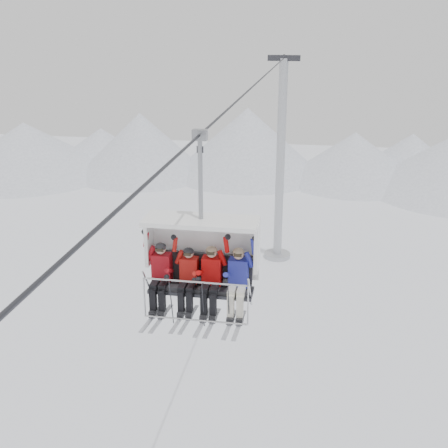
% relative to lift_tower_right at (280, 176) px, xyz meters
% --- Properties ---
extents(ridgeline, '(72.00, 21.00, 7.00)m').
position_rel_lift_tower_right_xyz_m(ridgeline, '(-1.58, 20.05, -2.94)').
color(ridgeline, white).
rests_on(ridgeline, ground).
extents(lift_tower_right, '(2.00, 1.80, 13.48)m').
position_rel_lift_tower_right_xyz_m(lift_tower_right, '(0.00, 0.00, 0.00)').
color(lift_tower_right, '#AAACB1').
rests_on(lift_tower_right, ground).
extents(haul_cable, '(0.06, 50.00, 0.06)m').
position_rel_lift_tower_right_xyz_m(haul_cable, '(0.00, -22.00, 7.52)').
color(haul_cable, '#2D2D32').
rests_on(haul_cable, lift_tower_left).
extents(chairlift_carrier, '(2.46, 1.17, 3.98)m').
position_rel_lift_tower_right_xyz_m(chairlift_carrier, '(0.00, -24.79, 4.91)').
color(chairlift_carrier, black).
rests_on(chairlift_carrier, haul_cable).
extents(skier_far_left, '(0.42, 1.69, 1.67)m').
position_rel_lift_tower_right_xyz_m(skier_far_left, '(-0.89, -25.10, 4.44)').
color(skier_far_left, '#A50F18').
rests_on(skier_far_left, chairlift_carrier).
extents(skier_center_left, '(0.39, 1.69, 1.56)m').
position_rel_lift_tower_right_xyz_m(skier_center_left, '(-0.27, -25.11, 4.41)').
color(skier_center_left, red).
rests_on(skier_center_left, chairlift_carrier).
extents(skier_center_right, '(0.42, 1.69, 1.67)m').
position_rel_lift_tower_right_xyz_m(skier_center_right, '(0.24, -25.10, 4.44)').
color(skier_center_right, '#BF0909').
rests_on(skier_center_right, chairlift_carrier).
extents(skier_far_right, '(0.42, 1.69, 1.67)m').
position_rel_lift_tower_right_xyz_m(skier_far_right, '(0.83, -25.10, 4.44)').
color(skier_far_right, '#272CA4').
rests_on(skier_far_right, chairlift_carrier).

